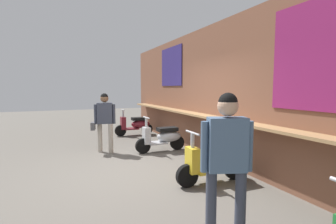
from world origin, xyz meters
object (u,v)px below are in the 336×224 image
object	(u,v)px
scooter_maroon	(136,125)
scooter_silver	(163,137)
shopper_browsing	(227,152)
scooter_yellow	(216,161)
shopper_with_handbag	(104,117)

from	to	relation	value
scooter_maroon	scooter_silver	world-z (taller)	same
scooter_maroon	shopper_browsing	world-z (taller)	shopper_browsing
scooter_yellow	shopper_with_handbag	size ratio (longest dim) A/B	0.88
scooter_silver	shopper_with_handbag	bearing A→B (deg)	-18.78
scooter_maroon	scooter_yellow	size ratio (longest dim) A/B	1.00
shopper_browsing	scooter_maroon	bearing A→B (deg)	-167.97
scooter_yellow	shopper_browsing	size ratio (longest dim) A/B	0.84
shopper_browsing	shopper_with_handbag	bearing A→B (deg)	-152.98
scooter_silver	shopper_browsing	size ratio (longest dim) A/B	0.84
scooter_maroon	shopper_with_handbag	size ratio (longest dim) A/B	0.88
scooter_silver	scooter_yellow	world-z (taller)	same
scooter_silver	shopper_with_handbag	xyz separation A→B (m)	(-0.51, -1.48, 0.56)
shopper_with_handbag	shopper_browsing	world-z (taller)	shopper_browsing
scooter_maroon	scooter_silver	xyz separation A→B (m)	(2.57, 0.00, 0.00)
scooter_yellow	shopper_with_handbag	world-z (taller)	shopper_with_handbag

